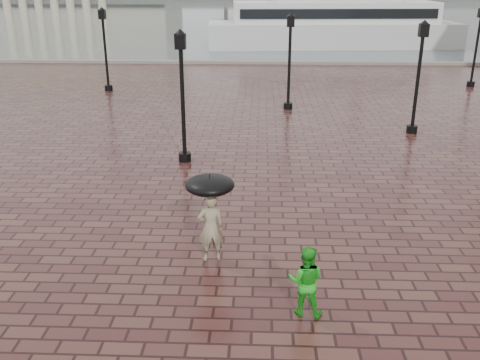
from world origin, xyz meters
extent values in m
plane|color=#371919|center=(0.00, 0.00, 0.00)|extent=(300.00, 300.00, 0.00)
plane|color=#475156|center=(0.00, 92.00, 0.00)|extent=(240.00, 240.00, 0.00)
cube|color=slate|center=(0.00, 32.00, 0.00)|extent=(80.00, 0.60, 0.30)
cylinder|color=black|center=(-6.00, 10.00, 0.15)|extent=(0.44, 0.44, 0.30)
cylinder|color=black|center=(-6.00, 10.00, 2.00)|extent=(0.14, 0.14, 4.00)
cube|color=black|center=(-6.00, 10.00, 4.15)|extent=(0.35, 0.35, 0.50)
sphere|color=beige|center=(-6.00, 10.00, 4.15)|extent=(0.28, 0.28, 0.28)
cylinder|color=black|center=(3.00, 14.00, 0.15)|extent=(0.44, 0.44, 0.30)
cylinder|color=black|center=(3.00, 14.00, 2.00)|extent=(0.14, 0.14, 4.00)
cube|color=black|center=(3.00, 14.00, 4.15)|extent=(0.35, 0.35, 0.50)
sphere|color=beige|center=(3.00, 14.00, 4.15)|extent=(0.28, 0.28, 0.28)
cylinder|color=black|center=(-12.00, 22.00, 0.15)|extent=(0.44, 0.44, 0.30)
cylinder|color=black|center=(-12.00, 22.00, 2.00)|extent=(0.14, 0.14, 4.00)
cube|color=black|center=(-12.00, 22.00, 4.15)|extent=(0.35, 0.35, 0.50)
sphere|color=beige|center=(-12.00, 22.00, 4.15)|extent=(0.28, 0.28, 0.28)
cylinder|color=black|center=(9.00, 24.00, 0.15)|extent=(0.44, 0.44, 0.30)
cylinder|color=black|center=(9.00, 24.00, 2.00)|extent=(0.14, 0.14, 4.00)
cylinder|color=black|center=(-2.00, 18.00, 0.15)|extent=(0.44, 0.44, 0.30)
cylinder|color=black|center=(-2.00, 18.00, 2.00)|extent=(0.14, 0.14, 4.00)
cube|color=black|center=(-2.00, 18.00, 4.15)|extent=(0.35, 0.35, 0.50)
sphere|color=beige|center=(-2.00, 18.00, 4.15)|extent=(0.28, 0.28, 0.28)
imported|color=gray|center=(-4.43, 3.04, 0.83)|extent=(0.68, 0.53, 1.66)
imported|color=green|center=(-2.42, 1.02, 0.72)|extent=(0.79, 0.67, 1.45)
cube|color=silver|center=(3.04, 41.99, 1.07)|extent=(22.55, 6.95, 2.13)
cube|color=silver|center=(3.04, 41.99, 3.02)|extent=(18.07, 5.92, 1.78)
cube|color=black|center=(3.22, 39.65, 3.02)|extent=(16.85, 1.34, 0.80)
cube|color=black|center=(2.87, 44.34, 3.02)|extent=(16.85, 1.34, 0.80)
cylinder|color=black|center=(-4.43, 3.04, 1.41)|extent=(0.02, 0.02, 0.95)
ellipsoid|color=black|center=(-4.43, 3.04, 1.87)|extent=(1.10, 1.10, 0.39)
camera|label=1|loc=(-3.33, -7.87, 6.23)|focal=40.00mm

